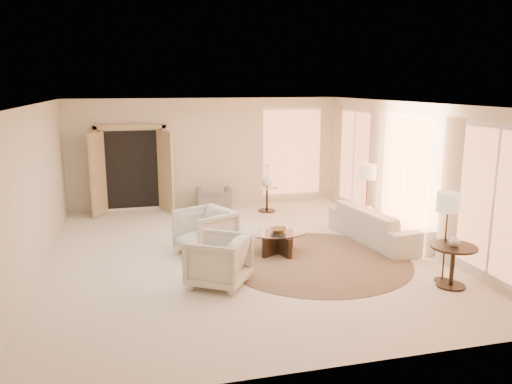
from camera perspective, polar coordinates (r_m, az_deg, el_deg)
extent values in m
cube|color=white|center=(9.47, -1.77, -7.21)|extent=(7.00, 8.00, 0.02)
cube|color=white|center=(8.94, -1.89, 10.05)|extent=(7.00, 8.00, 0.02)
cube|color=beige|center=(12.98, -5.64, 4.46)|extent=(7.00, 0.04, 2.80)
cube|color=beige|center=(5.38, 7.44, -6.70)|extent=(7.00, 0.04, 2.80)
cube|color=beige|center=(9.04, -24.05, 0.06)|extent=(0.04, 8.00, 2.80)
cube|color=beige|center=(10.41, 17.35, 2.05)|extent=(0.04, 8.00, 2.80)
cube|color=tan|center=(12.78, -13.99, 2.58)|extent=(1.80, 0.12, 2.16)
cube|color=tan|center=(12.55, -17.62, 1.96)|extent=(0.35, 0.66, 2.00)
cube|color=tan|center=(12.55, -10.31, 2.34)|extent=(0.35, 0.66, 2.00)
cylinder|color=#422F22|center=(9.20, 6.94, -7.77)|extent=(4.25, 4.25, 0.01)
imported|color=beige|center=(10.45, 13.81, -3.61)|extent=(1.24, 2.50, 0.70)
imported|color=beige|center=(9.41, -5.80, -4.30)|extent=(1.17, 1.20, 0.94)
imported|color=beige|center=(7.97, -4.33, -7.56)|extent=(1.14, 1.16, 0.89)
imported|color=gray|center=(12.59, -4.86, -0.48)|extent=(0.92, 0.64, 0.77)
cube|color=black|center=(9.49, 2.54, -5.90)|extent=(0.29, 0.84, 0.38)
cube|color=black|center=(9.49, 2.54, -5.90)|extent=(0.74, 0.55, 0.38)
cylinder|color=white|center=(9.42, 2.56, -4.65)|extent=(1.46, 1.46, 0.02)
cylinder|color=black|center=(8.61, 21.34, -9.92)|extent=(0.45, 0.45, 0.03)
cylinder|color=black|center=(8.50, 21.51, -7.97)|extent=(0.07, 0.07, 0.64)
cylinder|color=black|center=(8.40, 21.68, -5.86)|extent=(0.71, 0.71, 0.03)
cylinder|color=#2E231B|center=(12.60, 1.25, -2.14)|extent=(0.43, 0.43, 0.03)
cylinder|color=#2E231B|center=(12.53, 1.25, -0.82)|extent=(0.06, 0.06, 0.61)
cylinder|color=white|center=(12.46, 1.26, 0.59)|extent=(0.55, 0.55, 0.03)
cylinder|color=#2E231B|center=(11.03, 12.33, -4.52)|extent=(0.25, 0.25, 0.03)
cylinder|color=#2E231B|center=(10.88, 12.48, -1.39)|extent=(0.03, 0.03, 1.27)
cylinder|color=#C8BC8F|center=(10.74, 12.65, 2.28)|extent=(0.36, 0.36, 0.31)
cylinder|color=#2E231B|center=(8.78, 20.48, -9.43)|extent=(0.25, 0.25, 0.03)
cylinder|color=#2E231B|center=(8.58, 20.78, -5.61)|extent=(0.03, 0.03, 1.25)
cylinder|color=#C8BC8F|center=(8.40, 21.14, -1.07)|extent=(0.36, 0.36, 0.30)
imported|color=brown|center=(9.41, 2.56, -4.37)|extent=(0.38, 0.38, 0.08)
imported|color=white|center=(8.37, 21.74, -5.20)|extent=(0.19, 0.19, 0.18)
imported|color=white|center=(12.43, 1.26, 1.24)|extent=(0.34, 0.34, 0.27)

